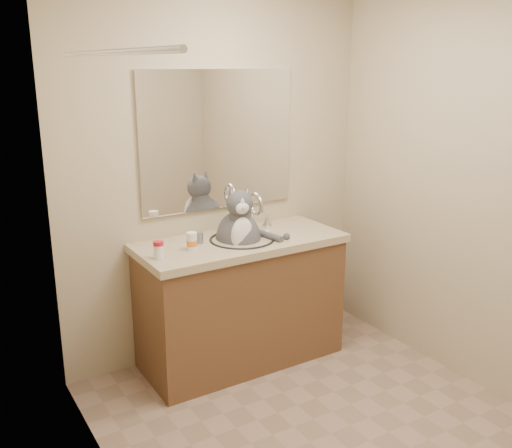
% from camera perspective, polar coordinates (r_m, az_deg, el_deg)
% --- Properties ---
extents(room, '(2.22, 2.52, 2.42)m').
position_cam_1_polar(room, '(2.79, 8.36, 0.38)').
color(room, gray).
rests_on(room, ground).
extents(vanity, '(1.34, 0.59, 1.12)m').
position_cam_1_polar(vanity, '(3.79, -1.52, -7.39)').
color(vanity, brown).
rests_on(vanity, ground).
extents(mirror, '(1.10, 0.02, 0.90)m').
position_cam_1_polar(mirror, '(3.75, -3.74, 8.34)').
color(mirror, white).
rests_on(mirror, room).
extents(shower_curtain, '(0.02, 1.30, 1.93)m').
position_cam_1_polar(shower_curtain, '(2.43, -12.92, -6.37)').
color(shower_curtain, '#BAAA8D').
rests_on(shower_curtain, ground).
extents(cat, '(0.39, 0.41, 0.57)m').
position_cam_1_polar(cat, '(3.64, -1.70, -1.16)').
color(cat, '#49494E').
rests_on(cat, vanity).
extents(pill_bottle_redcap, '(0.07, 0.07, 0.10)m').
position_cam_1_polar(pill_bottle_redcap, '(3.32, -9.71, -2.57)').
color(pill_bottle_redcap, white).
rests_on(pill_bottle_redcap, vanity).
extents(pill_bottle_orange, '(0.07, 0.07, 0.11)m').
position_cam_1_polar(pill_bottle_orange, '(3.44, -6.44, -1.76)').
color(pill_bottle_orange, white).
rests_on(pill_bottle_orange, vanity).
extents(grey_canister, '(0.05, 0.05, 0.07)m').
position_cam_1_polar(grey_canister, '(3.57, -5.64, -1.40)').
color(grey_canister, gray).
rests_on(grey_canister, vanity).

